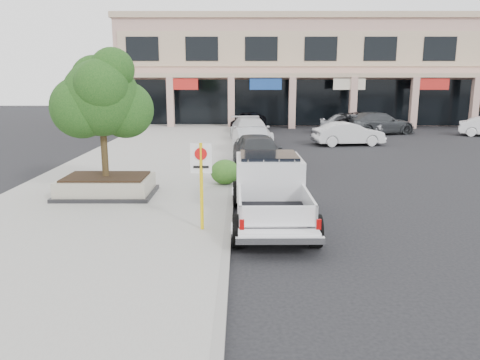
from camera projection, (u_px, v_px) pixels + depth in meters
The scene contains 18 objects.
ground at pixel (286, 235), 12.39m from camera, with size 120.00×120.00×0.00m, color black.
sidewalk at pixel (131, 183), 18.25m from camera, with size 8.00×52.00×0.15m, color gray.
curb at pixel (232, 183), 18.24m from camera, with size 0.20×52.00×0.15m, color gray.
strip_mall at pixel (337, 71), 44.52m from camera, with size 40.55×12.43×9.50m.
planter at pixel (107, 186), 15.92m from camera, with size 3.20×2.20×0.68m.
planter_tree at pixel (107, 98), 15.44m from camera, with size 2.90×2.55×4.00m.
no_parking_sign at pixel (201, 174), 12.09m from camera, with size 0.55×0.09×2.30m.
hedge at pixel (225, 172), 17.56m from camera, with size 1.10×0.99×0.94m, color #174D16.
pickup_truck at pixel (271, 192), 13.21m from camera, with size 2.17×5.86×1.84m, color silver, non-canonical shape.
curb_car_a at pixel (258, 152), 21.05m from camera, with size 1.93×4.80×1.64m, color #2B2E30.
curb_car_b at pixel (251, 142), 24.93m from camera, with size 1.57×4.50×1.48m, color #AFB2B7.
curb_car_c at pixel (250, 131), 29.60m from camera, with size 2.26×5.56×1.61m, color silver.
curb_car_d at pixel (249, 122), 36.08m from camera, with size 2.45×5.31×1.48m, color black.
lot_car_a at pixel (346, 133), 29.31m from camera, with size 1.73×4.31×1.47m, color #A1A2A9.
lot_car_b at pixel (349, 134), 28.84m from camera, with size 1.50×4.31×1.42m, color silver.
lot_car_c at pixel (378, 123), 34.55m from camera, with size 2.29×5.64×1.64m, color #323538.
lot_car_d at pixel (367, 123), 35.19m from camera, with size 2.66×5.77×1.60m, color black.
lot_car_e at pixel (351, 123), 34.52m from camera, with size 1.89×4.70×1.60m, color #929399.
Camera 1 is at (-1.20, -11.80, 4.06)m, focal length 35.00 mm.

